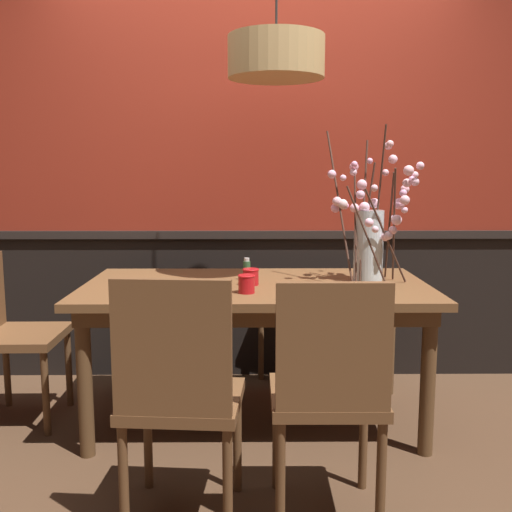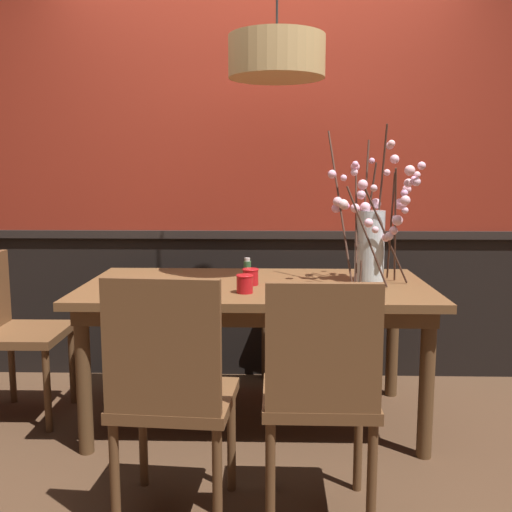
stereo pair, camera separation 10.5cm
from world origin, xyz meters
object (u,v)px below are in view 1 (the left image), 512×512
at_px(chair_near_side_right, 329,387).
at_px(chair_far_side_right, 291,295).
at_px(vase_with_blossoms, 371,236).
at_px(candle_holder_nearer_edge, 251,277).
at_px(dining_table, 256,299).
at_px(candle_holder_nearer_center, 246,284).
at_px(condiment_bottle, 247,270).
at_px(chair_head_west_end, 9,327).
at_px(chair_near_side_left, 179,388).
at_px(pendant_lamp, 276,57).

xyz_separation_m(chair_near_side_right, chair_far_side_right, (-0.02, 1.75, -0.04)).
bearing_deg(vase_with_blossoms, chair_far_side_right, 113.53).
bearing_deg(candle_holder_nearer_edge, vase_with_blossoms, 7.41).
bearing_deg(dining_table, vase_with_blossoms, 4.00).
distance_m(candle_holder_nearer_center, condiment_bottle, 0.33).
relative_size(dining_table, chair_head_west_end, 1.99).
distance_m(chair_near_side_left, candle_holder_nearer_edge, 0.94).
relative_size(dining_table, candle_holder_nearer_center, 20.03).
relative_size(condiment_bottle, pendant_lamp, 0.11).
xyz_separation_m(chair_far_side_right, pendant_lamp, (-0.14, -0.77, 1.38)).
height_order(dining_table, vase_with_blossoms, vase_with_blossoms).
height_order(chair_near_side_left, pendant_lamp, pendant_lamp).
height_order(chair_far_side_right, candle_holder_nearer_edge, chair_far_side_right).
distance_m(chair_far_side_right, candle_holder_nearer_edge, 0.97).
height_order(chair_head_west_end, candle_holder_nearer_center, chair_head_west_end).
bearing_deg(candle_holder_nearer_edge, chair_near_side_left, -106.73).
xyz_separation_m(candle_holder_nearer_edge, condiment_bottle, (-0.02, 0.13, 0.01)).
bearing_deg(candle_holder_nearer_center, chair_near_side_right, -65.50).
height_order(dining_table, candle_holder_nearer_edge, candle_holder_nearer_edge).
bearing_deg(dining_table, chair_near_side_left, -107.60).
xyz_separation_m(dining_table, candle_holder_nearer_center, (-0.05, -0.23, 0.13)).
relative_size(chair_head_west_end, condiment_bottle, 7.41).
height_order(chair_far_side_right, vase_with_blossoms, vase_with_blossoms).
bearing_deg(candle_holder_nearer_edge, dining_table, 55.50).
bearing_deg(pendant_lamp, candle_holder_nearer_edge, -137.77).
bearing_deg(chair_near_side_left, vase_with_blossoms, 47.16).
height_order(chair_near_side_right, chair_far_side_right, chair_near_side_right).
xyz_separation_m(chair_near_side_left, chair_far_side_right, (0.53, 1.76, -0.04)).
bearing_deg(chair_near_side_right, candle_holder_nearer_edge, 108.25).
bearing_deg(chair_far_side_right, chair_head_west_end, -151.80).
bearing_deg(candle_holder_nearer_center, candle_holder_nearer_edge, 84.03).
bearing_deg(pendant_lamp, chair_head_west_end, -177.79).
xyz_separation_m(vase_with_blossoms, condiment_bottle, (-0.64, 0.05, -0.18)).
distance_m(candle_holder_nearer_center, candle_holder_nearer_edge, 0.20).
bearing_deg(chair_near_side_left, chair_far_side_right, 73.18).
xyz_separation_m(chair_head_west_end, candle_holder_nearer_edge, (1.27, -0.06, 0.28)).
distance_m(chair_far_side_right, pendant_lamp, 1.59).
bearing_deg(candle_holder_nearer_center, vase_with_blossoms, 23.23).
bearing_deg(chair_far_side_right, pendant_lamp, -100.37).
bearing_deg(pendant_lamp, chair_near_side_right, -80.94).
bearing_deg(vase_with_blossoms, candle_holder_nearer_edge, -172.59).
bearing_deg(vase_with_blossoms, chair_head_west_end, -179.46).
relative_size(vase_with_blossoms, pendant_lamp, 0.72).
height_order(chair_head_west_end, vase_with_blossoms, vase_with_blossoms).
relative_size(chair_near_side_right, chair_head_west_end, 1.07).
bearing_deg(chair_near_side_left, chair_head_west_end, 137.13).
xyz_separation_m(chair_near_side_right, chair_near_side_left, (-0.55, -0.01, -0.00)).
relative_size(chair_head_west_end, candle_holder_nearer_center, 10.05).
xyz_separation_m(chair_far_side_right, condiment_bottle, (-0.29, -0.75, 0.30)).
relative_size(chair_near_side_right, candle_holder_nearer_edge, 11.22).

